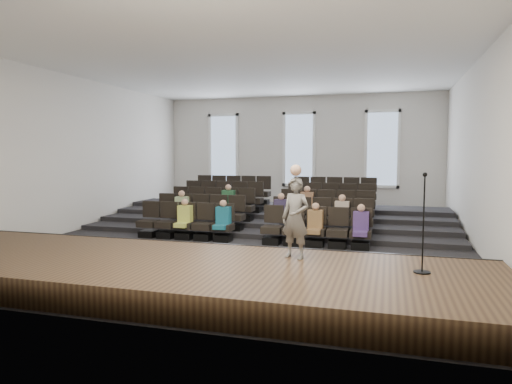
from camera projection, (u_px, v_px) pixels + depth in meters
The scene contains 14 objects.
ground at pixel (253, 239), 13.44m from camera, with size 14.00×14.00×0.00m, color black.
ceiling at pixel (253, 66), 13.02m from camera, with size 12.00×14.00×0.02m, color white.
wall_back at pixel (299, 154), 19.94m from camera, with size 12.00×0.04×5.00m, color silver.
wall_front at pixel (112, 154), 6.51m from camera, with size 12.00×0.04×5.00m, color silver.
wall_left at pixel (77, 154), 14.91m from camera, with size 0.04×14.00×5.00m, color silver.
wall_right at pixel (481, 154), 11.54m from camera, with size 0.04×14.00×5.00m, color silver.
stage at pixel (175, 274), 8.54m from camera, with size 11.80×3.60×0.50m, color #4D3721.
stage_lip at pixel (211, 254), 10.23m from camera, with size 11.80×0.06×0.52m, color black.
risers at pixel (278, 218), 16.45m from camera, with size 11.80×4.80×0.60m.
seating_rows at pixel (267, 210), 14.85m from camera, with size 6.80×4.70×1.67m.
windows at pixel (299, 149), 19.86m from camera, with size 8.44×0.10×3.24m.
audience at pixel (267, 212), 13.48m from camera, with size 6.05×2.64×1.10m.
speaker at pixel (295, 218), 8.72m from camera, with size 0.57×0.37×1.56m, color #63615D.
mic_stand at pixel (423, 243), 7.65m from camera, with size 0.28×0.28×1.70m.
Camera 1 is at (3.81, -12.71, 2.50)m, focal length 32.00 mm.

